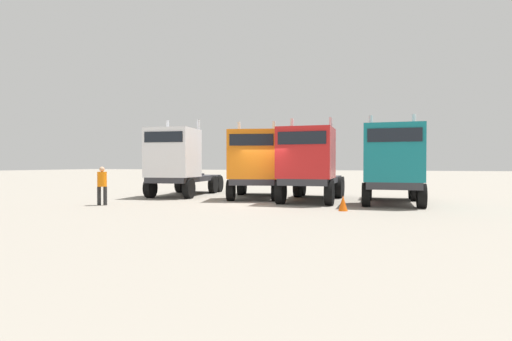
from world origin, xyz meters
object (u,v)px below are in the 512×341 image
Objects in this scene: semi_truck_orange at (255,164)px; visitor_in_hivis at (102,183)px; semi_truck_white at (178,162)px; traffic_cone_near at (343,203)px; semi_truck_red at (309,164)px; semi_truck_teal at (393,163)px.

semi_truck_orange is 7.52m from visitor_in_hivis.
semi_truck_white is at bearing 158.41° from visitor_in_hivis.
semi_truck_white is 10.53m from traffic_cone_near.
semi_truck_white is 7.68m from semi_truck_red.
semi_truck_orange is at bearing 82.18° from semi_truck_white.
semi_truck_red is at bearing 123.29° from traffic_cone_near.
semi_truck_orange reaches higher than visitor_in_hivis.
semi_truck_red reaches higher than visitor_in_hivis.
semi_truck_white is 11.41m from semi_truck_teal.
visitor_in_hivis reaches higher than traffic_cone_near.
semi_truck_red is at bearing 60.49° from semi_truck_orange.
semi_truck_red is at bearing 103.87° from visitor_in_hivis.
traffic_cone_near is (5.07, -3.88, -1.52)m from semi_truck_orange.
visitor_in_hivis is 2.84× the size of traffic_cone_near.
visitor_in_hivis is (-0.62, -5.36, -0.96)m from semi_truck_white.
traffic_cone_near is (2.02, -3.08, -1.51)m from semi_truck_red.
semi_truck_red is 3.98m from traffic_cone_near.
traffic_cone_near is at bearing 60.23° from semi_truck_white.
traffic_cone_near is (10.27, 1.48, -0.69)m from visitor_in_hivis.
semi_truck_teal reaches higher than traffic_cone_near.
semi_truck_white is 3.93× the size of visitor_in_hivis.
semi_truck_red is 1.09× the size of semi_truck_teal.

